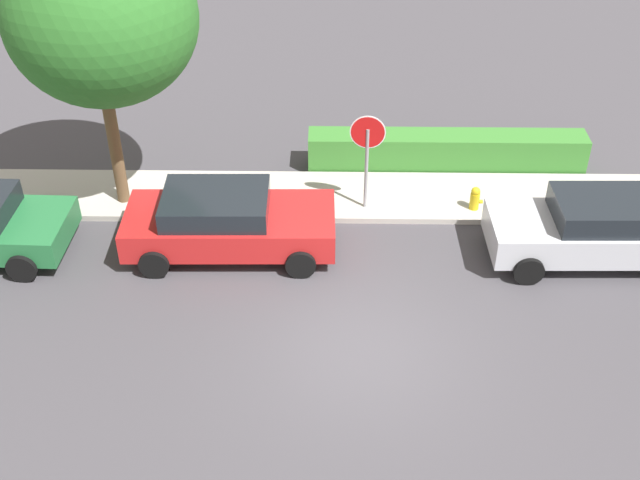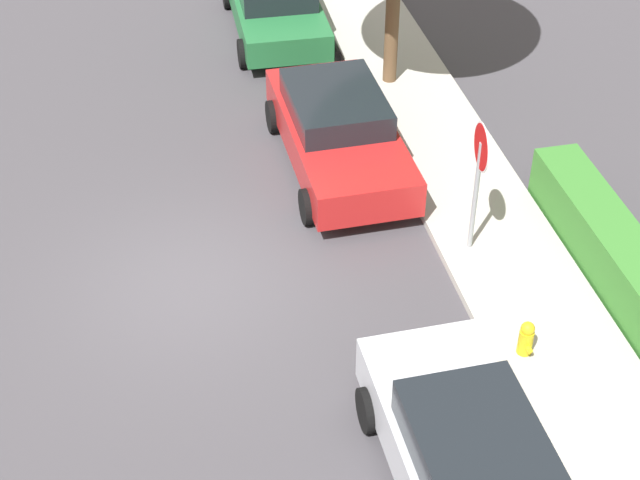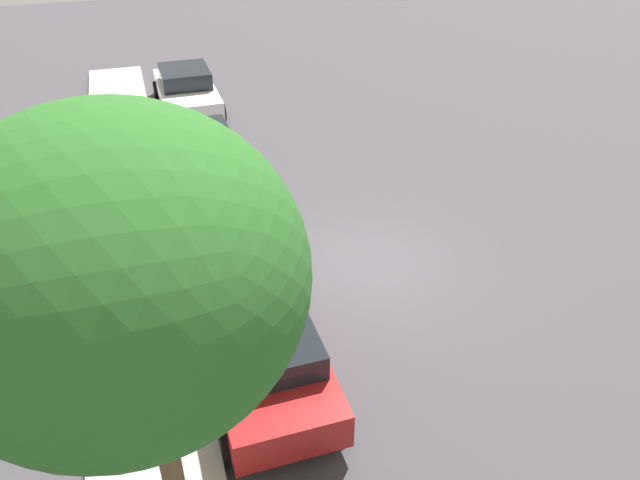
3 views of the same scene
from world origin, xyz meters
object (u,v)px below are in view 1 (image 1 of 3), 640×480
Objects in this scene: fire_hydrant at (475,200)px; parked_car_silver at (596,229)px; stop_sign at (367,147)px; street_tree_near_corner at (101,19)px; parked_car_red at (227,221)px.

parked_car_silver is at bearing -36.24° from fire_hydrant.
street_tree_near_corner reaches higher than stop_sign.
parked_car_silver is 11.26m from street_tree_near_corner.
parked_car_silver is (4.83, -1.72, -0.96)m from stop_sign.
street_tree_near_corner is (-10.42, 2.06, 3.75)m from parked_car_silver.
parked_car_red is 1.02× the size of parked_car_silver.
street_tree_near_corner reaches higher than parked_car_red.
stop_sign is 5.21m from parked_car_silver.
parked_car_red is (-3.03, -1.54, -0.98)m from stop_sign.
fire_hydrant is at bearing -1.02° from stop_sign.
stop_sign is 0.56× the size of parked_car_silver.
street_tree_near_corner is at bearing 177.30° from fire_hydrant.
stop_sign reaches higher than parked_car_silver.
fire_hydrant is (-2.28, 1.67, -0.41)m from parked_car_silver.
parked_car_red is at bearing -153.01° from stop_sign.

